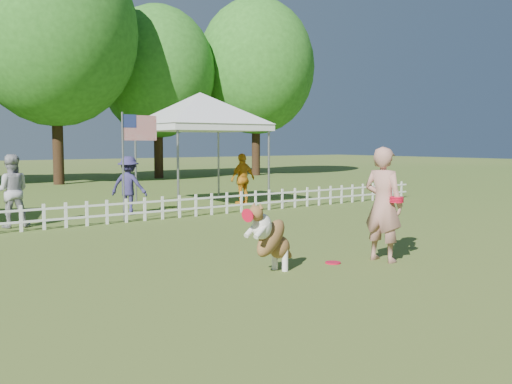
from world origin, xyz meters
The scene contains 13 objects.
ground centered at (0.00, 0.00, 0.00)m, with size 120.00×120.00×0.00m, color #32581C.
picket_fence centered at (0.00, 7.00, 0.30)m, with size 22.00×0.08×0.60m, color white, non-canonical shape.
handler centered at (1.82, 0.12, 0.96)m, with size 0.70×0.46×1.92m, color #AB7466.
dog centered at (-0.23, 0.53, 0.54)m, with size 1.05×0.35×1.09m, color brown, non-canonical shape.
frisbee_on_turf centered at (1.01, 0.47, 0.01)m, with size 0.25×0.25×0.02m, color red.
canopy_tent_right centered at (3.77, 9.26, 1.73)m, with size 3.36×3.36×3.47m, color silver, non-canonical shape.
flag_pole centered at (0.26, 7.17, 1.37)m, with size 1.05×0.11×2.74m, color gray, non-canonical shape.
spectator_a centered at (-2.24, 7.85, 0.86)m, with size 0.83×0.65×1.72m, color #9D9DA2.
spectator_b centered at (0.97, 8.45, 0.80)m, with size 1.04×0.60×1.61m, color navy.
spectator_c centered at (4.93, 8.61, 0.82)m, with size 0.96×0.40×1.64m, color orange.
tree_center_right centered at (3.00, 21.00, 6.30)m, with size 7.60×7.60×12.60m, color #27611B, non-canonical shape.
tree_right centered at (9.00, 22.50, 5.20)m, with size 6.20×6.20×10.40m, color #27611B, non-canonical shape.
tree_far_right centered at (15.00, 21.50, 5.70)m, with size 7.00×7.00×11.40m, color #27611B, non-canonical shape.
Camera 1 is at (-5.52, -6.22, 1.99)m, focal length 40.00 mm.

